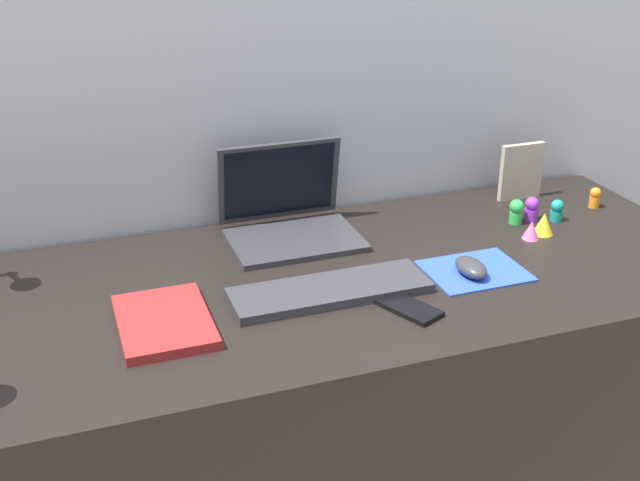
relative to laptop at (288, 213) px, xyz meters
The scene contains 15 objects.
back_wall 0.19m from the laptop, 93.62° to the left, with size 3.05×0.05×1.37m, color #B2B7C1.
desk 0.49m from the laptop, 92.28° to the right, with size 1.85×0.72×0.74m, color black.
laptop is the anchor object (origin of this frame).
keyboard 0.32m from the laptop, 91.70° to the right, with size 0.41×0.13×0.02m, color #333338.
mousepad 0.46m from the laptop, 45.25° to the right, with size 0.21×0.17×0.00m, color blue.
mouse 0.45m from the laptop, 48.36° to the right, with size 0.06×0.10×0.03m, color #333338.
cell_phone 0.45m from the laptop, 74.98° to the right, with size 0.06×0.13×0.01m, color black.
notebook_pad 0.48m from the laptop, 136.72° to the right, with size 0.17×0.24×0.02m, color maroon.
picture_frame 0.65m from the laptop, ahead, with size 0.12×0.02×0.15m, color #B2A58C.
toy_figurine_yellow 0.61m from the laptop, 19.32° to the right, with size 0.05×0.05×0.05m, color yellow.
toy_figurine_green 0.56m from the laptop, 12.67° to the right, with size 0.04×0.04×0.06m.
toy_figurine_teal 0.67m from the laptop, 12.32° to the right, with size 0.03×0.03×0.05m.
toy_figurine_pink 0.57m from the laptop, 22.09° to the right, with size 0.04×0.04×0.04m, color pink.
toy_figurine_purple 0.61m from the laptop, 11.32° to the right, with size 0.03×0.03×0.06m.
toy_figurine_orange 0.80m from the laptop, ahead, with size 0.03×0.03×0.05m.
Camera 1 is at (-0.50, -1.40, 1.51)m, focal length 44.44 mm.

